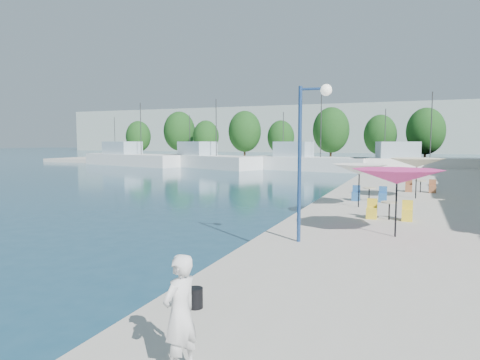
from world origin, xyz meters
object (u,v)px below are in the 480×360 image
at_px(trawler_04, 413,164).
at_px(umbrella_pink, 397,177).
at_px(umbrella_white, 359,169).
at_px(umbrella_cream, 417,163).
at_px(street_lamp, 310,134).
at_px(trawler_01, 132,159).
at_px(trawler_02, 206,160).
at_px(bollard, 195,298).
at_px(trawler_03, 306,162).
at_px(person, 180,314).

height_order(trawler_04, umbrella_pink, trawler_04).
relative_size(umbrella_white, umbrella_cream, 0.91).
height_order(umbrella_white, street_lamp, street_lamp).
bearing_deg(trawler_01, umbrella_cream, -20.88).
xyz_separation_m(trawler_02, umbrella_cream, (28.15, -29.75, 1.58)).
relative_size(trawler_02, trawler_04, 1.11).
relative_size(trawler_04, bollard, 40.09).
xyz_separation_m(trawler_02, trawler_04, (28.01, 0.45, 0.00)).
height_order(trawler_02, umbrella_cream, trawler_02).
bearing_deg(trawler_02, bollard, -40.13).
distance_m(trawler_03, umbrella_cream, 32.24).
relative_size(trawler_02, umbrella_white, 6.55).
bearing_deg(street_lamp, umbrella_pink, 30.15).
bearing_deg(bollard, trawler_01, 127.31).
height_order(trawler_03, person, trawler_03).
bearing_deg(trawler_02, trawler_03, 22.11).
height_order(trawler_02, bollard, trawler_02).
height_order(trawler_01, bollard, trawler_01).
bearing_deg(person, umbrella_white, -169.43).
relative_size(trawler_04, street_lamp, 3.19).
xyz_separation_m(trawler_03, trawler_04, (13.09, 0.84, -0.00)).
xyz_separation_m(trawler_04, umbrella_white, (-2.51, -34.76, 1.41)).
height_order(umbrella_cream, street_lamp, street_lamp).
xyz_separation_m(trawler_04, umbrella_pink, (-0.56, -41.06, 1.60)).
bearing_deg(umbrella_cream, umbrella_white, -120.17).
distance_m(trawler_03, umbrella_pink, 42.15).
bearing_deg(umbrella_cream, umbrella_pink, -93.70).
xyz_separation_m(street_lamp, person, (0.09, -8.39, -2.63)).
bearing_deg(umbrella_pink, trawler_02, 124.05).
bearing_deg(umbrella_white, umbrella_cream, 59.83).
distance_m(trawler_04, bollard, 49.36).
distance_m(umbrella_white, street_lamp, 8.39).
bearing_deg(trawler_04, person, -110.43).
xyz_separation_m(trawler_01, trawler_04, (41.77, -0.41, 0.00)).
bearing_deg(person, trawler_02, -141.45).
xyz_separation_m(trawler_04, person, (-3.05, -51.36, 0.38)).
distance_m(umbrella_white, person, 16.64).
relative_size(bollard, person, 0.23).
relative_size(street_lamp, bollard, 12.57).
distance_m(umbrella_cream, person, 21.43).
height_order(trawler_03, street_lamp, trawler_03).
xyz_separation_m(trawler_01, person, (38.72, -51.77, 0.38)).
height_order(trawler_01, umbrella_white, trawler_01).
distance_m(umbrella_cream, bollard, 19.52).
relative_size(trawler_02, umbrella_cream, 5.93).
bearing_deg(trawler_04, trawler_02, 163.89).
bearing_deg(trawler_02, umbrella_white, -29.77).
bearing_deg(street_lamp, trawler_04, 79.38).
bearing_deg(trawler_02, umbrella_cream, -22.98).
distance_m(umbrella_pink, bollard, 9.02).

